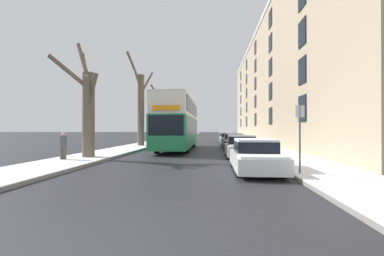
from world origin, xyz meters
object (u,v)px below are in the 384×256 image
Objects in this scene: parked_car_1 at (241,147)px; pedestrian_left_sidewalk at (63,146)px; bare_tree_left_1 at (141,106)px; parked_car_0 at (255,156)px; parked_car_3 at (229,139)px; double_decker_bus at (178,121)px; bare_tree_left_2 at (162,114)px; bare_tree_left_0 at (87,106)px; street_sign_post at (300,136)px; parked_car_2 at (233,142)px; parked_car_4 at (226,138)px.

pedestrian_left_sidewalk reaches higher than parked_car_1.
parked_car_1 is (9.00, -8.88, -3.44)m from bare_tree_left_1.
parked_car_3 is at bearing 90.00° from parked_car_0.
parked_car_0 is (4.76, -11.16, -1.84)m from double_decker_bus.
bare_tree_left_2 is at bearing 139.55° from parked_car_3.
pedestrian_left_sidewalk is (-9.73, 2.23, 0.25)m from parked_car_0.
bare_tree_left_0 is at bearing 57.61° from pedestrian_left_sidewalk.
bare_tree_left_2 is at bearing 114.47° from parked_car_1.
street_sign_post is at bearing -63.68° from double_decker_bus.
double_decker_bus is (4.34, 7.55, -0.65)m from bare_tree_left_0.
parked_car_2 reaches higher than parked_car_0.
parked_car_4 is at bearing 90.00° from parked_car_1.
parked_car_0 is 0.95× the size of parked_car_2.
parked_car_2 reaches higher than parked_car_4.
bare_tree_left_0 is 12.36m from parked_car_2.
bare_tree_left_1 reaches higher than bare_tree_left_2.
parked_car_0 is (9.11, -3.61, -2.48)m from bare_tree_left_0.
double_decker_bus is at bearing 116.32° from street_sign_post.
pedestrian_left_sidewalk is at bearing -119.08° from double_decker_bus.
parked_car_1 is at bearing -65.53° from bare_tree_left_2.
parked_car_3 is at bearing 94.22° from street_sign_post.
parked_car_2 is at bearing -56.56° from bare_tree_left_2.
parked_car_1 is 10.26m from pedestrian_left_sidewalk.
pedestrian_left_sidewalk is 0.60× the size of street_sign_post.
parked_car_0 is 5.48m from parked_car_1.
bare_tree_left_2 is at bearing 106.67° from double_decker_bus.
bare_tree_left_1 reaches higher than parked_car_0.
bare_tree_left_1 is (0.11, 10.76, 0.97)m from bare_tree_left_0.
bare_tree_left_0 is 1.69× the size of parked_car_4.
parked_car_1 is 6.95m from street_sign_post.
bare_tree_left_2 is 3.03× the size of street_sign_post.
parked_car_2 reaches higher than parked_car_3.
parked_car_1 is at bearing -50.00° from double_decker_bus.
bare_tree_left_2 is at bearing 109.59° from parked_car_0.
parked_car_1 is at bearing 101.59° from street_sign_post.
bare_tree_left_0 reaches higher than double_decker_bus.
parked_car_0 is at bearing 137.47° from street_sign_post.
double_decker_bus is 10.34m from pedestrian_left_sidewalk.
bare_tree_left_1 reaches higher than parked_car_2.
bare_tree_left_1 reaches higher than parked_car_4.
parked_car_1 is (8.95, -19.67, -3.29)m from bare_tree_left_2.
bare_tree_left_0 is 10.11m from parked_car_0.
bare_tree_left_1 reaches higher than pedestrian_left_sidewalk.
bare_tree_left_0 is at bearing 155.07° from street_sign_post.
bare_tree_left_1 reaches higher than parked_car_3.
pedestrian_left_sidewalk is (-9.73, -20.99, 0.22)m from parked_car_4.
pedestrian_left_sidewalk reaches higher than parked_car_2.
street_sign_post is (6.15, -12.43, -0.95)m from double_decker_bus.
bare_tree_left_0 is 16.81m from parked_car_3.
bare_tree_left_0 reaches higher than street_sign_post.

